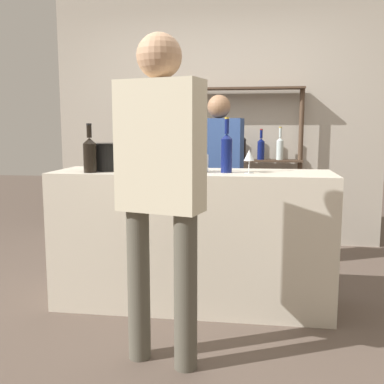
{
  "coord_description": "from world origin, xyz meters",
  "views": [
    {
      "loc": [
        0.44,
        -3.08,
        1.27
      ],
      "look_at": [
        0.0,
        0.0,
        0.82
      ],
      "focal_mm": 42.0,
      "sensor_mm": 36.0,
      "label": 1
    }
  ],
  "objects_px": {
    "wine_glass": "(249,156)",
    "cork_jar": "(200,164)",
    "customer_center": "(160,175)",
    "ice_bucket": "(107,157)",
    "counter_bottle_2": "(178,153)",
    "server_behind_counter": "(218,168)",
    "counter_bottle_0": "(227,152)",
    "counter_bottle_1": "(90,154)"
  },
  "relations": [
    {
      "from": "counter_bottle_0",
      "to": "ice_bucket",
      "type": "height_order",
      "value": "counter_bottle_0"
    },
    {
      "from": "counter_bottle_0",
      "to": "cork_jar",
      "type": "relative_size",
      "value": 3.03
    },
    {
      "from": "wine_glass",
      "to": "counter_bottle_0",
      "type": "bearing_deg",
      "value": 174.38
    },
    {
      "from": "cork_jar",
      "to": "counter_bottle_1",
      "type": "bearing_deg",
      "value": -170.75
    },
    {
      "from": "counter_bottle_1",
      "to": "server_behind_counter",
      "type": "xyz_separation_m",
      "value": [
        0.78,
        1.08,
        -0.18
      ]
    },
    {
      "from": "customer_center",
      "to": "counter_bottle_1",
      "type": "bearing_deg",
      "value": 58.87
    },
    {
      "from": "counter_bottle_1",
      "to": "customer_center",
      "type": "distance_m",
      "value": 0.91
    },
    {
      "from": "counter_bottle_2",
      "to": "server_behind_counter",
      "type": "xyz_separation_m",
      "value": [
        0.2,
        0.97,
        -0.19
      ]
    },
    {
      "from": "counter_bottle_0",
      "to": "cork_jar",
      "type": "bearing_deg",
      "value": -177.13
    },
    {
      "from": "counter_bottle_2",
      "to": "wine_glass",
      "type": "height_order",
      "value": "counter_bottle_2"
    },
    {
      "from": "cork_jar",
      "to": "customer_center",
      "type": "relative_size",
      "value": 0.07
    },
    {
      "from": "counter_bottle_1",
      "to": "counter_bottle_2",
      "type": "distance_m",
      "value": 0.6
    },
    {
      "from": "ice_bucket",
      "to": "server_behind_counter",
      "type": "bearing_deg",
      "value": 52.45
    },
    {
      "from": "ice_bucket",
      "to": "customer_center",
      "type": "xyz_separation_m",
      "value": [
        0.56,
        -0.8,
        -0.04
      ]
    },
    {
      "from": "counter_bottle_2",
      "to": "server_behind_counter",
      "type": "distance_m",
      "value": 1.01
    },
    {
      "from": "counter_bottle_2",
      "to": "cork_jar",
      "type": "bearing_deg",
      "value": 4.12
    },
    {
      "from": "wine_glass",
      "to": "customer_center",
      "type": "height_order",
      "value": "customer_center"
    },
    {
      "from": "wine_glass",
      "to": "ice_bucket",
      "type": "height_order",
      "value": "ice_bucket"
    },
    {
      "from": "counter_bottle_2",
      "to": "cork_jar",
      "type": "height_order",
      "value": "counter_bottle_2"
    },
    {
      "from": "counter_bottle_1",
      "to": "ice_bucket",
      "type": "relative_size",
      "value": 1.54
    },
    {
      "from": "customer_center",
      "to": "cork_jar",
      "type": "bearing_deg",
      "value": 7.19
    },
    {
      "from": "customer_center",
      "to": "wine_glass",
      "type": "bearing_deg",
      "value": -14.46
    },
    {
      "from": "counter_bottle_0",
      "to": "customer_center",
      "type": "xyz_separation_m",
      "value": [
        -0.29,
        -0.79,
        -0.08
      ]
    },
    {
      "from": "ice_bucket",
      "to": "counter_bottle_2",
      "type": "bearing_deg",
      "value": -4.13
    },
    {
      "from": "counter_bottle_0",
      "to": "customer_center",
      "type": "bearing_deg",
      "value": -110.07
    },
    {
      "from": "counter_bottle_1",
      "to": "counter_bottle_2",
      "type": "xyz_separation_m",
      "value": [
        0.59,
        0.11,
        0.01
      ]
    },
    {
      "from": "wine_glass",
      "to": "cork_jar",
      "type": "xyz_separation_m",
      "value": [
        -0.33,
        0.01,
        -0.05
      ]
    },
    {
      "from": "wine_glass",
      "to": "customer_center",
      "type": "bearing_deg",
      "value": -119.66
    },
    {
      "from": "counter_bottle_1",
      "to": "server_behind_counter",
      "type": "distance_m",
      "value": 1.34
    },
    {
      "from": "counter_bottle_0",
      "to": "server_behind_counter",
      "type": "height_order",
      "value": "server_behind_counter"
    },
    {
      "from": "server_behind_counter",
      "to": "cork_jar",
      "type": "bearing_deg",
      "value": 6.24
    },
    {
      "from": "counter_bottle_0",
      "to": "ice_bucket",
      "type": "relative_size",
      "value": 1.73
    },
    {
      "from": "counter_bottle_0",
      "to": "counter_bottle_1",
      "type": "bearing_deg",
      "value": -171.98
    },
    {
      "from": "counter_bottle_1",
      "to": "ice_bucket",
      "type": "bearing_deg",
      "value": 65.54
    },
    {
      "from": "cork_jar",
      "to": "counter_bottle_2",
      "type": "bearing_deg",
      "value": -175.88
    },
    {
      "from": "counter_bottle_1",
      "to": "customer_center",
      "type": "bearing_deg",
      "value": -46.33
    },
    {
      "from": "counter_bottle_0",
      "to": "wine_glass",
      "type": "distance_m",
      "value": 0.15
    },
    {
      "from": "wine_glass",
      "to": "cork_jar",
      "type": "relative_size",
      "value": 1.28
    },
    {
      "from": "wine_glass",
      "to": "cork_jar",
      "type": "height_order",
      "value": "wine_glass"
    },
    {
      "from": "counter_bottle_2",
      "to": "customer_center",
      "type": "height_order",
      "value": "customer_center"
    },
    {
      "from": "wine_glass",
      "to": "server_behind_counter",
      "type": "distance_m",
      "value": 1.02
    },
    {
      "from": "ice_bucket",
      "to": "server_behind_counter",
      "type": "distance_m",
      "value": 1.18
    }
  ]
}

